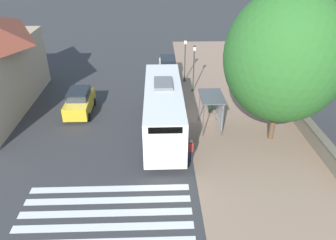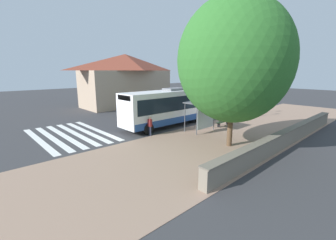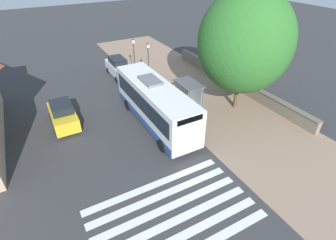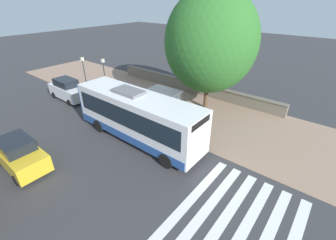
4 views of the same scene
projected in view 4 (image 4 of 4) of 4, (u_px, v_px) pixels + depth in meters
name	position (u px, v px, depth m)	size (l,w,h in m)	color
ground_plane	(135.00, 120.00, 19.28)	(120.00, 120.00, 0.00)	#353538
sidewalk_plaza	(168.00, 103.00, 22.34)	(9.00, 44.00, 0.02)	#937560
crosswalk_stripes	(226.00, 238.00, 9.86)	(9.00, 5.25, 0.01)	silver
stone_wall	(191.00, 86.00, 24.82)	(0.60, 20.00, 1.17)	slate
bus	(138.00, 116.00, 15.83)	(2.72, 10.17, 3.68)	white
bus_shelter	(165.00, 95.00, 18.45)	(1.68, 2.72, 2.66)	#515459
pedestrian	(194.00, 135.00, 15.36)	(0.34, 0.22, 1.63)	#2D3347
bench	(141.00, 103.00, 21.23)	(0.40, 1.88, 0.88)	#4C7247
street_lamp_near	(85.00, 73.00, 22.51)	(0.28, 0.28, 4.29)	#2D332D
street_lamp_far	(105.00, 76.00, 21.54)	(0.28, 0.28, 4.40)	#2D332D
shade_tree	(211.00, 42.00, 18.40)	(7.64, 7.64, 10.22)	brown
parked_car_behind_bus	(68.00, 90.00, 22.67)	(1.87, 4.59, 2.12)	silver
parked_car_far_lane	(19.00, 154.00, 13.55)	(1.96, 4.19, 1.97)	gold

